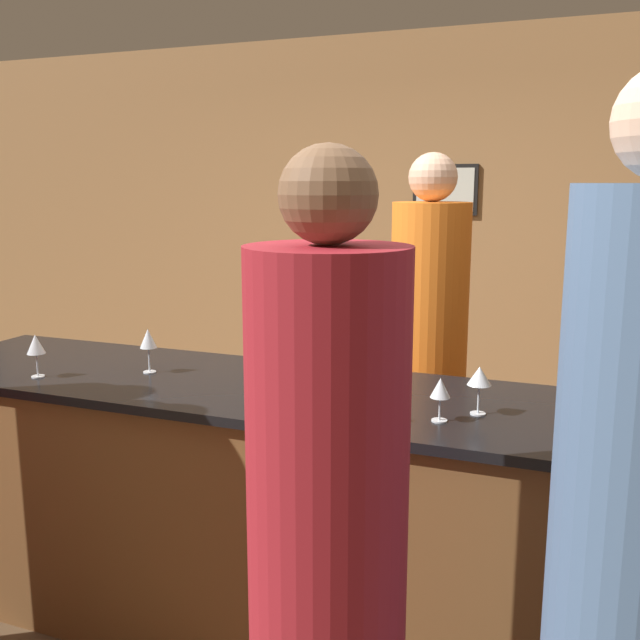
# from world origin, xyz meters

# --- Properties ---
(ground_plane) EXTENTS (14.00, 14.00, 0.00)m
(ground_plane) POSITION_xyz_m (0.00, 0.00, 0.00)
(ground_plane) COLOR #4C3823
(back_wall) EXTENTS (8.00, 0.08, 2.80)m
(back_wall) POSITION_xyz_m (0.00, 2.55, 1.40)
(back_wall) COLOR #A37547
(back_wall) RESTS_ON ground_plane
(bar_counter) EXTENTS (3.12, 0.79, 1.03)m
(bar_counter) POSITION_xyz_m (0.00, 0.00, 0.52)
(bar_counter) COLOR brown
(bar_counter) RESTS_ON ground_plane
(bartender) EXTENTS (0.36, 0.36, 1.93)m
(bartender) POSITION_xyz_m (0.42, 0.87, 0.90)
(bartender) COLOR orange
(bartender) RESTS_ON ground_plane
(guest_1) EXTENTS (0.39, 0.39, 1.88)m
(guest_1) POSITION_xyz_m (0.56, -0.87, 0.87)
(guest_1) COLOR maroon
(guest_1) RESTS_ON ground_plane
(guest_3) EXTENTS (0.35, 0.35, 2.02)m
(guest_3) POSITION_xyz_m (1.24, -0.86, 0.95)
(guest_3) COLOR #4C6B93
(guest_3) RESTS_ON ground_plane
(wine_bottle_0) EXTENTS (0.07, 0.07, 0.28)m
(wine_bottle_0) POSITION_xyz_m (1.21, 0.26, 1.14)
(wine_bottle_0) COLOR black
(wine_bottle_0) RESTS_ON bar_counter
(wine_glass_0) EXTENTS (0.07, 0.07, 0.15)m
(wine_glass_0) POSITION_xyz_m (0.69, -0.17, 1.14)
(wine_glass_0) COLOR silver
(wine_glass_0) RESTS_ON bar_counter
(wine_glass_1) EXTENTS (0.06, 0.06, 0.15)m
(wine_glass_1) POSITION_xyz_m (0.48, -0.28, 1.14)
(wine_glass_1) COLOR silver
(wine_glass_1) RESTS_ON bar_counter
(wine_glass_2) EXTENTS (0.08, 0.08, 0.16)m
(wine_glass_2) POSITION_xyz_m (0.79, -0.06, 1.16)
(wine_glass_2) COLOR silver
(wine_glass_2) RESTS_ON bar_counter
(wine_glass_3) EXTENTS (0.08, 0.08, 0.16)m
(wine_glass_3) POSITION_xyz_m (0.32, -0.24, 1.16)
(wine_glass_3) COLOR silver
(wine_glass_3) RESTS_ON bar_counter
(wine_glass_4) EXTENTS (0.07, 0.07, 0.17)m
(wine_glass_4) POSITION_xyz_m (-0.92, -0.22, 1.16)
(wine_glass_4) COLOR silver
(wine_glass_4) RESTS_ON bar_counter
(wine_glass_5) EXTENTS (0.07, 0.07, 0.18)m
(wine_glass_5) POSITION_xyz_m (-0.54, -0.00, 1.17)
(wine_glass_5) COLOR silver
(wine_glass_5) RESTS_ON bar_counter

